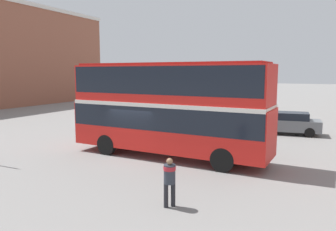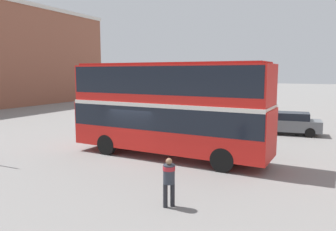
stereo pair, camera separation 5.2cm
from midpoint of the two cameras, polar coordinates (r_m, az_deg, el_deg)
The scene contains 6 objects.
ground_plane at distance 17.29m, azimuth -5.47°, elevation -7.12°, with size 240.00×240.00×0.00m, color gray.
double_decker_bus at distance 16.62m, azimuth 0.09°, elevation 2.06°, with size 10.46×2.91×4.83m.
pedestrian_foreground at distance 10.76m, azimuth 0.31°, elevation -10.69°, with size 0.57×0.57×1.64m.
parked_car_kerb_near at distance 27.31m, azimuth -3.41°, elevation -0.01°, with size 4.08×2.19×1.53m.
parked_car_kerb_far at distance 35.89m, azimuth -5.71°, elevation 1.71°, with size 4.23×2.61×1.42m.
parked_car_side_street at distance 24.69m, azimuth 20.70°, elevation -1.26°, with size 4.18×2.20×1.56m.
Camera 2 is at (8.83, -14.21, 4.37)m, focal length 35.00 mm.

